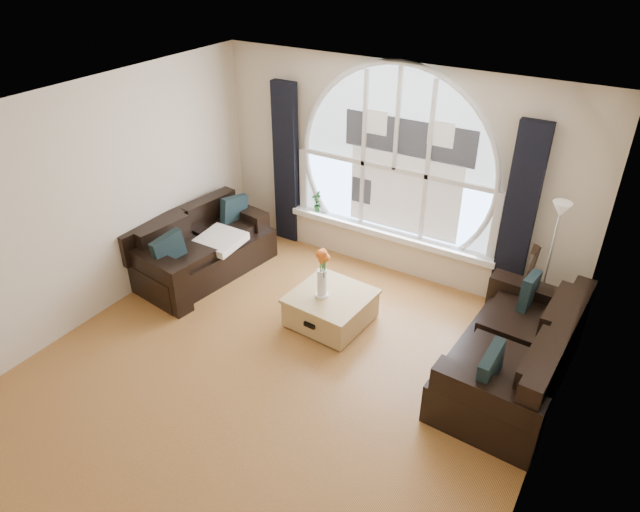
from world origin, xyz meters
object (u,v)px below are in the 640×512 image
Objects in this scene: sofa_left at (203,246)px; vase_flowers at (322,267)px; sofa_right at (511,351)px; guitar at (529,281)px; potted_plant at (317,201)px; coffee_chest at (331,307)px; floor_lamp at (547,269)px.

sofa_left is 1.97m from vase_flowers.
guitar reaches higher than sofa_right.
vase_flowers is at bearing -56.69° from potted_plant.
sofa_right is at bearing 3.53° from vase_flowers.
sofa_right is at bearing 5.65° from coffee_chest.
floor_lamp is (2.15, 1.22, 0.03)m from vase_flowers.
sofa_left is 2.64× the size of vase_flowers.
sofa_right is at bearing -61.07° from guitar.
sofa_right is (4.05, -0.03, 0.00)m from sofa_left.
vase_flowers is (-2.12, -0.13, 0.37)m from sofa_right.
sofa_left is 4.23m from floor_lamp.
floor_lamp is at bearing 32.98° from coffee_chest.
potted_plant is (0.91, 1.39, 0.30)m from sofa_left.
vase_flowers is at bearing -173.19° from sofa_right.
vase_flowers is at bearing 3.23° from sofa_left.
vase_flowers reaches higher than guitar.
vase_flowers is 0.44× the size of floor_lamp.
sofa_left is 1.75× the size of guitar.
floor_lamp is (0.03, 1.09, 0.40)m from sofa_right.
floor_lamp reaches higher than sofa_right.
vase_flowers is 2.35× the size of potted_plant.
sofa_right is at bearing -24.29° from potted_plant.
coffee_chest is at bearing -124.79° from guitar.
coffee_chest is 2.30m from guitar.
floor_lamp reaches higher than coffee_chest.
floor_lamp reaches higher than vase_flowers.
sofa_left is 1.69m from potted_plant.
sofa_left is at bearing -141.22° from guitar.
floor_lamp is (2.07, 1.14, 0.59)m from coffee_chest.
sofa_left is at bearing -165.40° from floor_lamp.
guitar is at bearing 150.90° from floor_lamp.
sofa_left reaches higher than coffee_chest.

